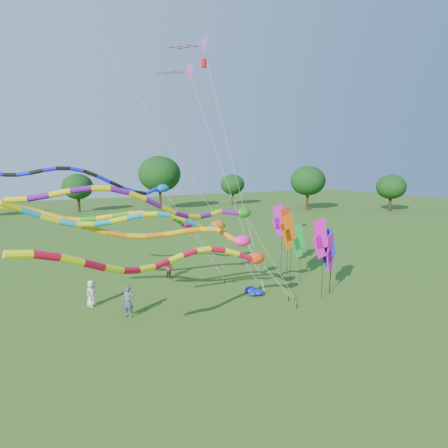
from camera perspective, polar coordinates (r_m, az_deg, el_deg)
name	(u,v)px	position (r m, az deg, el deg)	size (l,w,h in m)	color
ground	(267,328)	(19.83, 6.64, -15.45)	(160.00, 160.00, 0.00)	#235115
tree_ring	(316,207)	(23.97, 13.85, 2.56)	(119.23, 114.81, 9.72)	#382314
tube_kite_red	(190,259)	(17.54, -5.18, -5.27)	(14.17, 4.21, 6.10)	black
tube_kite_orange	(145,229)	(19.47, -11.99, -0.77)	(16.11, 4.40, 7.12)	black
tube_kite_purple	(175,207)	(17.38, -7.53, 2.61)	(14.25, 1.61, 7.95)	black
tube_kite_blue	(98,181)	(23.80, -18.63, 6.24)	(14.07, 2.95, 8.68)	black
tube_kite_cyan	(157,222)	(19.92, -10.20, 0.37)	(14.02, 1.90, 7.18)	black
tube_kite_green	(114,216)	(22.53, -16.39, 1.24)	(15.63, 1.18, 7.55)	black
delta_kite_high_a	(202,45)	(26.55, -3.31, 25.52)	(4.47, 5.17, 16.66)	black
delta_kite_high_c	(188,71)	(28.61, -5.53, 22.21)	(4.42, 7.54, 16.18)	black
banner_pole_green	(298,241)	(26.63, 11.19, -2.54)	(1.16, 0.15, 4.19)	black
banner_pole_orange	(289,232)	(26.01, 9.85, -1.20)	(1.16, 0.08, 4.90)	black
banner_pole_blue_a	(328,248)	(24.56, 15.52, -3.50)	(1.12, 0.47, 4.26)	black
banner_pole_magenta_a	(320,239)	(23.42, 14.47, -2.22)	(1.16, 0.23, 5.01)	black
banner_pole_red	(286,225)	(26.37, 9.37, -0.11)	(1.16, 0.22, 5.33)	black
banner_pole_violet	(279,221)	(28.32, 8.36, 0.48)	(1.09, 0.54, 5.30)	black
banner_pole_magenta_b	(330,253)	(24.43, 15.86, -4.21)	(1.09, 0.55, 4.00)	black
blue_nylon_heap	(246,291)	(24.26, 3.39, -10.19)	(1.01, 1.25, 0.46)	#0C1AA4
person_a	(92,293)	(23.50, -19.53, -9.91)	(0.76, 0.49, 1.55)	silver
person_b	(128,302)	(21.25, -14.40, -11.38)	(0.65, 0.43, 1.78)	#454D61
person_c	(169,267)	(27.79, -8.35, -6.56)	(0.74, 0.58, 1.53)	maroon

